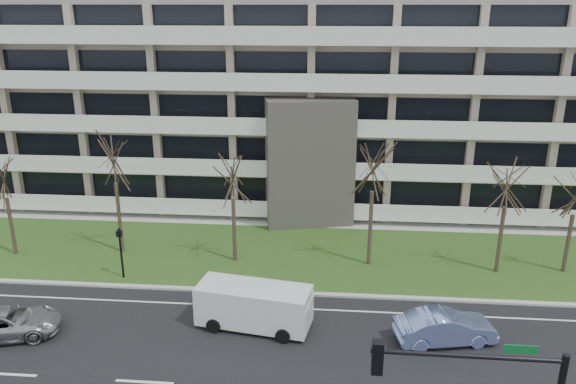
# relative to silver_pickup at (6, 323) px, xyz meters

# --- Properties ---
(grass_verge) EXTENTS (90.00, 10.00, 0.06)m
(grass_verge) POSITION_rel_silver_pickup_xyz_m (13.65, 10.19, -0.66)
(grass_verge) COLOR #2B4918
(grass_verge) RESTS_ON ground
(curb) EXTENTS (90.00, 0.35, 0.12)m
(curb) POSITION_rel_silver_pickup_xyz_m (13.65, 5.19, -0.63)
(curb) COLOR #B2B2AD
(curb) RESTS_ON ground
(sidewalk) EXTENTS (90.00, 2.00, 0.08)m
(sidewalk) POSITION_rel_silver_pickup_xyz_m (13.65, 15.69, -0.65)
(sidewalk) COLOR #B2B2AD
(sidewalk) RESTS_ON ground
(lane_edge_line) EXTENTS (90.00, 0.12, 0.01)m
(lane_edge_line) POSITION_rel_silver_pickup_xyz_m (13.65, 3.69, -0.68)
(lane_edge_line) COLOR white
(lane_edge_line) RESTS_ON ground
(apartment_building) EXTENTS (60.50, 15.10, 18.75)m
(apartment_building) POSITION_rel_silver_pickup_xyz_m (13.64, 22.51, 6.93)
(apartment_building) COLOR tan
(apartment_building) RESTS_ON ground
(silver_pickup) EXTENTS (5.40, 3.59, 1.38)m
(silver_pickup) POSITION_rel_silver_pickup_xyz_m (0.00, 0.00, 0.00)
(silver_pickup) COLOR #A1A4A8
(silver_pickup) RESTS_ON ground
(blue_sedan) EXTENTS (4.92, 2.57, 1.54)m
(blue_sedan) POSITION_rel_silver_pickup_xyz_m (20.73, 1.29, 0.08)
(blue_sedan) COLOR #8097DE
(blue_sedan) RESTS_ON ground
(white_van) EXTENTS (5.79, 2.96, 2.14)m
(white_van) POSITION_rel_silver_pickup_xyz_m (11.72, 1.86, 0.59)
(white_van) COLOR white
(white_van) RESTS_ON ground
(pedestrian_signal) EXTENTS (0.29, 0.23, 3.10)m
(pedestrian_signal) POSITION_rel_silver_pickup_xyz_m (3.38, 6.23, 1.29)
(pedestrian_signal) COLOR black
(pedestrian_signal) RESTS_ON ground
(tree_1) EXTENTS (3.38, 3.38, 6.76)m
(tree_1) POSITION_rel_silver_pickup_xyz_m (-4.61, 8.81, 4.56)
(tree_1) COLOR #382B21
(tree_1) RESTS_ON ground
(tree_2) EXTENTS (4.16, 4.16, 8.32)m
(tree_2) POSITION_rel_silver_pickup_xyz_m (2.03, 9.69, 5.79)
(tree_2) COLOR #382B21
(tree_2) RESTS_ON ground
(tree_3) EXTENTS (3.60, 3.60, 7.20)m
(tree_3) POSITION_rel_silver_pickup_xyz_m (9.42, 9.06, 4.90)
(tree_3) COLOR #382B21
(tree_3) RESTS_ON ground
(tree_4) EXTENTS (4.21, 4.21, 8.42)m
(tree_4) POSITION_rel_silver_pickup_xyz_m (17.60, 9.22, 5.86)
(tree_4) COLOR #382B21
(tree_4) RESTS_ON ground
(tree_5) EXTENTS (3.69, 3.69, 7.37)m
(tree_5) POSITION_rel_silver_pickup_xyz_m (25.09, 8.88, 5.04)
(tree_5) COLOR #382B21
(tree_5) RESTS_ON ground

